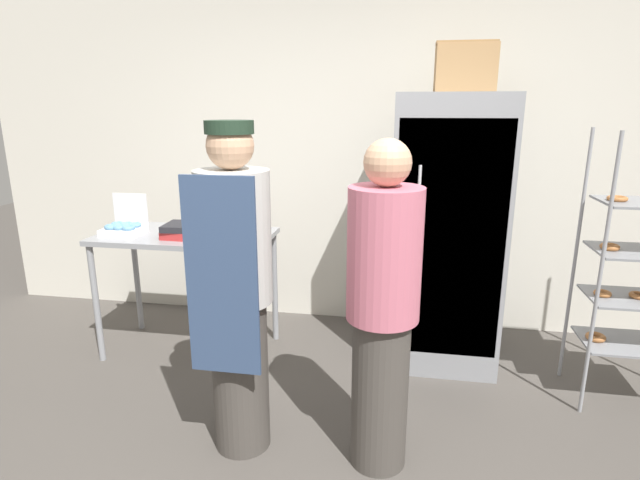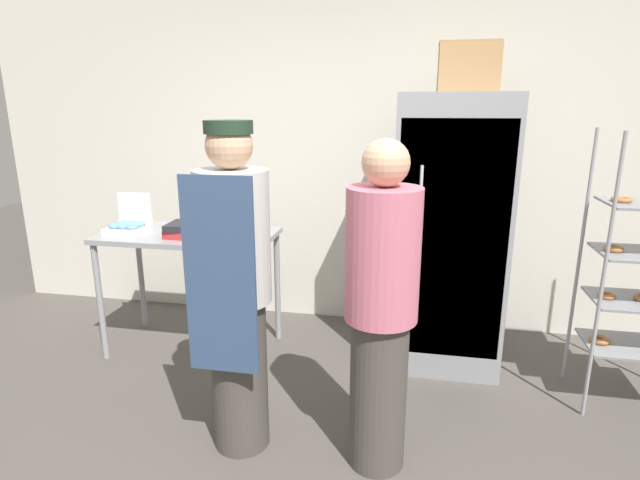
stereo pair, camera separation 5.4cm
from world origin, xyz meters
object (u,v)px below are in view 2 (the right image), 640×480
object	(u,v)px
donut_box	(128,227)
binder_stack	(191,230)
person_baker	(235,289)
person_customer	(381,310)
refrigerator	(448,234)
blender_pitcher	(234,216)
cardboard_storage_box	(468,68)

from	to	relation	value
donut_box	binder_stack	bearing A→B (deg)	0.19
person_baker	person_customer	distance (m)	0.73
refrigerator	blender_pitcher	size ratio (longest dim) A/B	6.96
refrigerator	blender_pitcher	distance (m)	1.51
person_baker	person_customer	world-z (taller)	person_baker
person_baker	donut_box	bearing A→B (deg)	141.57
donut_box	person_customer	size ratio (longest dim) A/B	0.17
person_customer	cardboard_storage_box	bearing A→B (deg)	71.34
donut_box	cardboard_storage_box	size ratio (longest dim) A/B	0.73
blender_pitcher	person_baker	world-z (taller)	person_baker
blender_pitcher	cardboard_storage_box	size ratio (longest dim) A/B	0.70
refrigerator	cardboard_storage_box	distance (m)	1.08
refrigerator	person_baker	distance (m)	1.62
refrigerator	binder_stack	world-z (taller)	refrigerator
blender_pitcher	cardboard_storage_box	xyz separation A→B (m)	(1.56, 0.15, 0.99)
donut_box	binder_stack	distance (m)	0.48
blender_pitcher	person_baker	distance (m)	1.17
cardboard_storage_box	person_customer	xyz separation A→B (m)	(-0.42, -1.25, -1.17)
donut_box	binder_stack	xyz separation A→B (m)	(0.48, 0.00, -0.00)
refrigerator	binder_stack	distance (m)	1.78
binder_stack	donut_box	bearing A→B (deg)	-179.81
refrigerator	person_baker	xyz separation A→B (m)	(-1.09, -1.20, -0.04)
blender_pitcher	refrigerator	bearing A→B (deg)	4.17
blender_pitcher	person_baker	xyz separation A→B (m)	(0.41, -1.09, -0.12)
binder_stack	cardboard_storage_box	world-z (taller)	cardboard_storage_box
donut_box	binder_stack	world-z (taller)	donut_box
blender_pitcher	person_customer	world-z (taller)	person_customer
cardboard_storage_box	person_customer	bearing A→B (deg)	-108.66
binder_stack	person_baker	distance (m)	1.12
refrigerator	binder_stack	size ratio (longest dim) A/B	5.65
refrigerator	person_customer	distance (m)	1.26
cardboard_storage_box	person_customer	size ratio (longest dim) A/B	0.23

